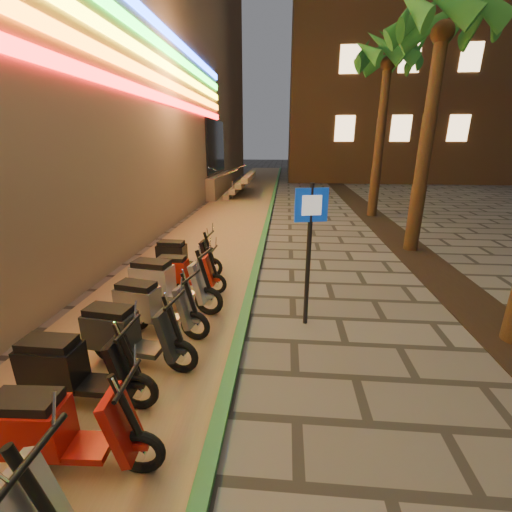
# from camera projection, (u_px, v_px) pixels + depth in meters

# --- Properties ---
(ground) EXTENTS (120.00, 120.00, 0.00)m
(ground) POSITION_uv_depth(u_px,v_px,m) (297.00, 420.00, 4.03)
(ground) COLOR #474442
(ground) RESTS_ON ground
(parking_strip) EXTENTS (3.40, 60.00, 0.01)m
(parking_strip) POSITION_uv_depth(u_px,v_px,m) (225.00, 223.00, 13.68)
(parking_strip) COLOR #8C7251
(parking_strip) RESTS_ON ground
(green_curb) EXTENTS (0.18, 60.00, 0.10)m
(green_curb) POSITION_uv_depth(u_px,v_px,m) (267.00, 223.00, 13.53)
(green_curb) COLOR #296E37
(green_curb) RESTS_ON ground
(planting_strip) EXTENTS (1.20, 40.00, 0.02)m
(planting_strip) POSITION_uv_depth(u_px,v_px,m) (437.00, 273.00, 8.46)
(planting_strip) COLOR black
(planting_strip) RESTS_ON ground
(apartment_block) EXTENTS (18.00, 16.06, 25.00)m
(apartment_block) POSITION_uv_depth(u_px,v_px,m) (397.00, 27.00, 29.53)
(apartment_block) COLOR brown
(apartment_block) RESTS_ON ground
(palm_c) EXTENTS (2.97, 3.02, 6.91)m
(palm_c) POSITION_uv_depth(u_px,v_px,m) (443.00, 31.00, 8.52)
(palm_c) COLOR #472D19
(palm_c) RESTS_ON ground
(palm_d) EXTENTS (2.97, 3.02, 7.16)m
(palm_d) POSITION_uv_depth(u_px,v_px,m) (388.00, 64.00, 13.18)
(palm_d) COLOR #472D19
(palm_d) RESTS_ON ground
(pedestrian_sign) EXTENTS (0.54, 0.15, 2.49)m
(pedestrian_sign) POSITION_uv_depth(u_px,v_px,m) (310.00, 237.00, 5.66)
(pedestrian_sign) COLOR black
(pedestrian_sign) RESTS_ON ground
(scooter_3) EXTENTS (1.63, 0.57, 1.15)m
(scooter_3) POSITION_uv_depth(u_px,v_px,m) (57.00, 430.00, 3.26)
(scooter_3) COLOR black
(scooter_3) RESTS_ON ground
(scooter_4) EXTENTS (1.66, 0.58, 1.18)m
(scooter_4) POSITION_uv_depth(u_px,v_px,m) (73.00, 369.00, 4.12)
(scooter_4) COLOR black
(scooter_4) RESTS_ON ground
(scooter_5) EXTENTS (1.68, 0.66, 1.18)m
(scooter_5) POSITION_uv_depth(u_px,v_px,m) (128.00, 334.00, 4.86)
(scooter_5) COLOR black
(scooter_5) RESTS_ON ground
(scooter_6) EXTENTS (1.66, 0.73, 1.17)m
(scooter_6) POSITION_uv_depth(u_px,v_px,m) (152.00, 306.00, 5.71)
(scooter_6) COLOR black
(scooter_6) RESTS_ON ground
(scooter_7) EXTENTS (1.82, 0.76, 1.27)m
(scooter_7) POSITION_uv_depth(u_px,v_px,m) (166.00, 283.00, 6.50)
(scooter_7) COLOR black
(scooter_7) RESTS_ON ground
(scooter_8) EXTENTS (1.49, 0.52, 1.05)m
(scooter_8) POSITION_uv_depth(u_px,v_px,m) (183.00, 273.00, 7.29)
(scooter_8) COLOR black
(scooter_8) RESTS_ON ground
(scooter_9) EXTENTS (1.59, 0.56, 1.12)m
(scooter_9) POSITION_uv_depth(u_px,v_px,m) (182.00, 256.00, 8.22)
(scooter_9) COLOR black
(scooter_9) RESTS_ON ground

